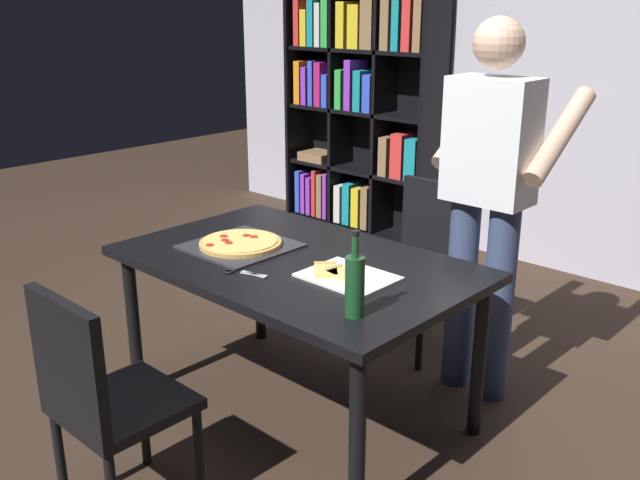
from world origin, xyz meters
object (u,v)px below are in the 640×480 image
dining_table (297,275)px  kitchen_scissors (240,271)px  pepperoni_pizza_on_tray (240,244)px  chair_near_camera (101,394)px  person_serving_pizza (489,190)px  chair_far_side (424,255)px  wine_bottle (355,284)px  bookshelf (361,106)px

dining_table → kitchen_scissors: size_ratio=7.75×
pepperoni_pizza_on_tray → kitchen_scissors: 0.32m
chair_near_camera → person_serving_pizza: (0.48, 1.72, 0.49)m
chair_far_side → wine_bottle: bearing=-65.8°
chair_far_side → pepperoni_pizza_on_tray: bearing=-106.1°
dining_table → chair_near_camera: bearing=-90.0°
bookshelf → person_serving_pizza: bearing=-37.7°
person_serving_pizza → chair_near_camera: bearing=-105.7°
dining_table → chair_far_side: chair_far_side is taller
bookshelf → wine_bottle: 3.43m
chair_far_side → kitchen_scissors: bearing=-92.6°
person_serving_pizza → dining_table: bearing=-122.8°
bookshelf → kitchen_scissors: 3.08m
chair_near_camera → pepperoni_pizza_on_tray: 0.99m
pepperoni_pizza_on_tray → person_serving_pizza: bearing=46.1°
dining_table → chair_far_side: 0.98m
chair_near_camera → pepperoni_pizza_on_tray: bearing=108.0°
dining_table → person_serving_pizza: (0.48, 0.75, 0.32)m
kitchen_scissors → dining_table: bearing=78.2°
chair_near_camera → person_serving_pizza: 1.85m
person_serving_pizza → pepperoni_pizza_on_tray: person_serving_pizza is taller
pepperoni_pizza_on_tray → wine_bottle: 0.89m
chair_near_camera → person_serving_pizza: size_ratio=0.51×
chair_near_camera → pepperoni_pizza_on_tray: (-0.30, 0.91, 0.25)m
chair_near_camera → bookshelf: size_ratio=0.46×
person_serving_pizza → chair_far_side: bearing=155.5°
pepperoni_pizza_on_tray → wine_bottle: size_ratio=1.37×
dining_table → person_serving_pizza: bearing=57.2°
chair_near_camera → kitchen_scissors: bearing=94.7°
chair_far_side → person_serving_pizza: bearing=-24.5°
bookshelf → kitchen_scissors: bearing=-59.5°
person_serving_pizza → wine_bottle: size_ratio=5.54×
wine_bottle → pepperoni_pizza_on_tray: bearing=165.9°
bookshelf → pepperoni_pizza_on_tray: bookshelf is taller
wine_bottle → kitchen_scissors: size_ratio=1.59×
chair_near_camera → bookshelf: bookshelf is taller
kitchen_scissors → chair_far_side: bearing=87.4°
chair_near_camera → chair_far_side: bearing=90.0°
chair_near_camera → wine_bottle: wine_bottle is taller
person_serving_pizza → wine_bottle: person_serving_pizza is taller
chair_far_side → chair_near_camera: bearing=-90.0°
person_serving_pizza → pepperoni_pizza_on_tray: bearing=-133.9°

